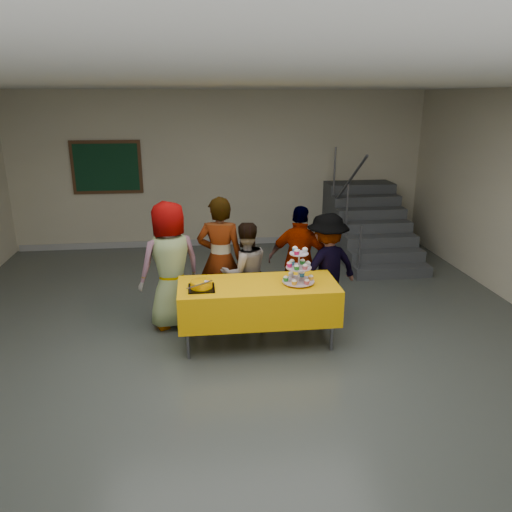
# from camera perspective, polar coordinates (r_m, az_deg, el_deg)

# --- Properties ---
(room_shell) EXTENTS (10.00, 10.04, 3.02)m
(room_shell) POSITION_cam_1_polar(r_m,az_deg,el_deg) (4.87, -1.01, 8.99)
(room_shell) COLOR #4C514C
(room_shell) RESTS_ON ground
(bake_table) EXTENTS (1.88, 0.78, 0.77)m
(bake_table) POSITION_cam_1_polar(r_m,az_deg,el_deg) (5.96, 0.23, -5.11)
(bake_table) COLOR #595960
(bake_table) RESTS_ON ground
(cupcake_stand) EXTENTS (0.38, 0.38, 0.44)m
(cupcake_stand) POSITION_cam_1_polar(r_m,az_deg,el_deg) (5.85, 4.89, -1.58)
(cupcake_stand) COLOR silver
(cupcake_stand) RESTS_ON bake_table
(bear_cake) EXTENTS (0.32, 0.36, 0.12)m
(bear_cake) POSITION_cam_1_polar(r_m,az_deg,el_deg) (5.74, -6.26, -3.22)
(bear_cake) COLOR black
(bear_cake) RESTS_ON bake_table
(schoolchild_a) EXTENTS (0.95, 0.81, 1.65)m
(schoolchild_a) POSITION_cam_1_polar(r_m,az_deg,el_deg) (6.43, -9.77, -1.05)
(schoolchild_a) COLOR slate
(schoolchild_a) RESTS_ON ground
(schoolchild_b) EXTENTS (0.67, 0.50, 1.67)m
(schoolchild_b) POSITION_cam_1_polar(r_m,az_deg,el_deg) (6.56, -4.09, -0.36)
(schoolchild_b) COLOR slate
(schoolchild_b) RESTS_ON ground
(schoolchild_c) EXTENTS (0.76, 0.65, 1.36)m
(schoolchild_c) POSITION_cam_1_polar(r_m,az_deg,el_deg) (6.52, -1.25, -1.93)
(schoolchild_c) COLOR slate
(schoolchild_c) RESTS_ON ground
(schoolchild_d) EXTENTS (0.96, 0.70, 1.52)m
(schoolchild_d) POSITION_cam_1_polar(r_m,az_deg,el_deg) (6.73, 5.09, -0.61)
(schoolchild_d) COLOR slate
(schoolchild_d) RESTS_ON ground
(schoolchild_e) EXTENTS (1.07, 0.84, 1.46)m
(schoolchild_e) POSITION_cam_1_polar(r_m,az_deg,el_deg) (6.62, 8.06, -1.34)
(schoolchild_e) COLOR slate
(schoolchild_e) RESTS_ON ground
(staircase) EXTENTS (1.30, 2.40, 2.04)m
(staircase) POSITION_cam_1_polar(r_m,az_deg,el_deg) (9.75, 12.49, 3.18)
(staircase) COLOR #424447
(staircase) RESTS_ON ground
(noticeboard) EXTENTS (1.30, 0.05, 1.00)m
(noticeboard) POSITION_cam_1_polar(r_m,az_deg,el_deg) (9.96, -16.70, 9.69)
(noticeboard) COLOR #472B16
(noticeboard) RESTS_ON ground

